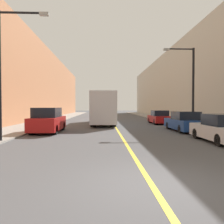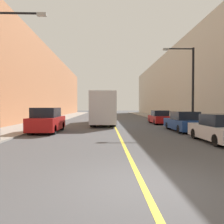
# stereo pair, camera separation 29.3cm
# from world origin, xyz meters

# --- Properties ---
(ground_plane) EXTENTS (200.00, 200.00, 0.00)m
(ground_plane) POSITION_xyz_m (0.00, 0.00, 0.00)
(ground_plane) COLOR #474749
(sidewalk_left) EXTENTS (3.59, 72.00, 0.10)m
(sidewalk_left) POSITION_xyz_m (-8.25, 30.00, 0.05)
(sidewalk_left) COLOR gray
(sidewalk_left) RESTS_ON ground
(sidewalk_right) EXTENTS (3.59, 72.00, 0.10)m
(sidewalk_right) POSITION_xyz_m (8.25, 30.00, 0.05)
(sidewalk_right) COLOR gray
(sidewalk_right) RESTS_ON ground
(building_row_left) EXTENTS (4.00, 72.00, 11.47)m
(building_row_left) POSITION_xyz_m (-12.05, 30.00, 5.73)
(building_row_left) COLOR #B2724C
(building_row_left) RESTS_ON ground
(building_row_right) EXTENTS (4.00, 72.00, 11.76)m
(building_row_right) POSITION_xyz_m (12.05, 30.00, 5.88)
(building_row_right) COLOR #B7B2A3
(building_row_right) RESTS_ON ground
(road_center_line) EXTENTS (0.16, 72.00, 0.01)m
(road_center_line) POSITION_xyz_m (0.00, 30.00, 0.00)
(road_center_line) COLOR gold
(road_center_line) RESTS_ON ground
(bus) EXTENTS (2.45, 10.18, 3.35)m
(bus) POSITION_xyz_m (-1.16, 18.89, 1.80)
(bus) COLOR silver
(bus) RESTS_ON ground
(parked_suv_left) EXTENTS (1.91, 4.54, 1.86)m
(parked_suv_left) POSITION_xyz_m (-5.34, 11.34, 0.86)
(parked_suv_left) COLOR maroon
(parked_suv_left) RESTS_ON ground
(car_right_near) EXTENTS (1.86, 4.21, 1.54)m
(car_right_near) POSITION_xyz_m (5.27, 6.33, 0.69)
(car_right_near) COLOR silver
(car_right_near) RESTS_ON ground
(car_right_mid) EXTENTS (1.87, 4.77, 1.56)m
(car_right_mid) POSITION_xyz_m (5.24, 11.69, 0.70)
(car_right_mid) COLOR navy
(car_right_mid) RESTS_ON ground
(car_right_far) EXTENTS (1.81, 4.22, 1.52)m
(car_right_far) POSITION_xyz_m (5.17, 19.05, 0.68)
(car_right_far) COLOR maroon
(car_right_far) RESTS_ON ground
(street_lamp_left) EXTENTS (2.76, 0.24, 6.96)m
(street_lamp_left) POSITION_xyz_m (-6.49, 6.75, 4.13)
(street_lamp_left) COLOR black
(street_lamp_left) RESTS_ON sidewalk_left
(street_lamp_right) EXTENTS (2.76, 0.24, 6.98)m
(street_lamp_right) POSITION_xyz_m (6.49, 13.68, 4.14)
(street_lamp_right) COLOR black
(street_lamp_right) RESTS_ON sidewalk_right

